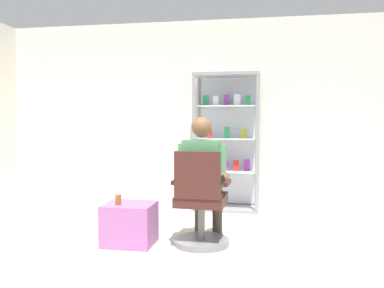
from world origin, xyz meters
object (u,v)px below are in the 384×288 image
display_cabinet_main (227,141)px  office_chair (200,207)px  seated_shopkeeper (204,173)px  tea_glass (118,200)px  storage_crate (130,224)px

display_cabinet_main → office_chair: bearing=-93.3°
display_cabinet_main → seated_shopkeeper: bearing=-93.4°
display_cabinet_main → tea_glass: (-0.91, -1.89, -0.50)m
tea_glass → office_chair: bearing=9.1°
office_chair → storage_crate: (-0.72, -0.05, -0.19)m
display_cabinet_main → tea_glass: bearing=-115.7°
seated_shopkeeper → tea_glass: seated_shopkeeper is taller
office_chair → seated_shopkeeper: size_ratio=0.74×
office_chair → storage_crate: size_ratio=1.94×
display_cabinet_main → seated_shopkeeper: (-0.09, -1.59, -0.25)m
storage_crate → tea_glass: bearing=-139.7°
tea_glass → display_cabinet_main: bearing=64.3°
display_cabinet_main → office_chair: size_ratio=1.98×
office_chair → storage_crate: office_chair is taller
seated_shopkeeper → storage_crate: size_ratio=2.61×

